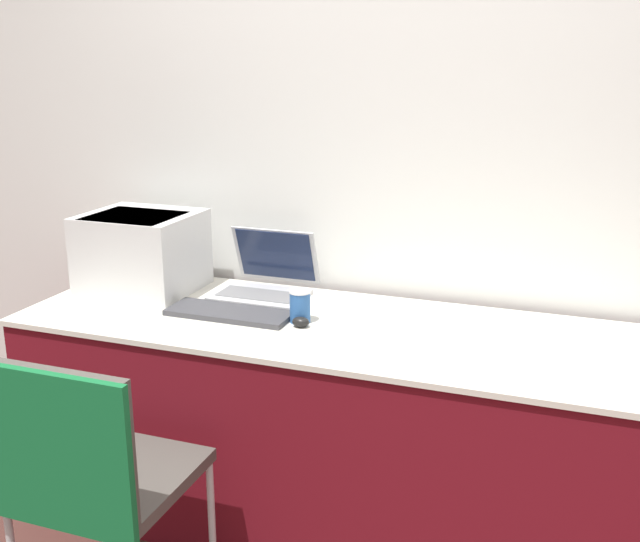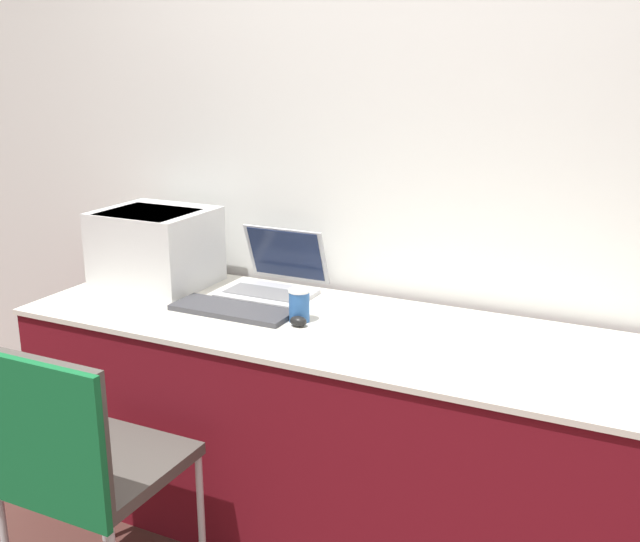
{
  "view_description": "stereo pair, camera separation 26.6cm",
  "coord_description": "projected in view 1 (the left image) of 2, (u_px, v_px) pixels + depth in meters",
  "views": [
    {
      "loc": [
        0.74,
        -2.0,
        1.71
      ],
      "look_at": [
        -0.13,
        0.4,
        0.97
      ],
      "focal_mm": 42.0,
      "sensor_mm": 36.0,
      "label": 1
    },
    {
      "loc": [
        0.99,
        -1.89,
        1.71
      ],
      "look_at": [
        -0.13,
        0.4,
        0.97
      ],
      "focal_mm": 42.0,
      "sensor_mm": 36.0,
      "label": 2
    }
  ],
  "objects": [
    {
      "name": "laptop_left",
      "position": [
        266.0,
        281.0,
        2.98
      ],
      "size": [
        0.36,
        0.34,
        0.25
      ],
      "color": "#B7B7BC",
      "rests_on": "table"
    },
    {
      "name": "wall_back",
      "position": [
        388.0,
        166.0,
        2.9
      ],
      "size": [
        8.0,
        0.05,
        2.6
      ],
      "color": "silver",
      "rests_on": "ground_plane"
    },
    {
      "name": "printer",
      "position": [
        141.0,
        249.0,
        3.0
      ],
      "size": [
        0.43,
        0.39,
        0.31
      ],
      "color": "silver",
      "rests_on": "table"
    },
    {
      "name": "coffee_cup",
      "position": [
        300.0,
        306.0,
        2.66
      ],
      "size": [
        0.08,
        0.08,
        0.12
      ],
      "color": "#285699",
      "rests_on": "table"
    },
    {
      "name": "mouse",
      "position": [
        301.0,
        322.0,
        2.62
      ],
      "size": [
        0.06,
        0.05,
        0.04
      ],
      "color": "black",
      "rests_on": "table"
    },
    {
      "name": "external_keyboard",
      "position": [
        230.0,
        313.0,
        2.74
      ],
      "size": [
        0.46,
        0.17,
        0.02
      ],
      "color": "#3D3D42",
      "rests_on": "table"
    },
    {
      "name": "table",
      "position": [
        350.0,
        428.0,
        2.74
      ],
      "size": [
        2.43,
        0.76,
        0.79
      ],
      "color": "maroon",
      "rests_on": "ground_plane"
    },
    {
      "name": "chair",
      "position": [
        84.0,
        465.0,
        2.13
      ],
      "size": [
        0.49,
        0.48,
        0.92
      ],
      "color": "#4C4742",
      "rests_on": "ground_plane"
    }
  ]
}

